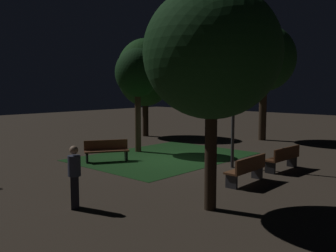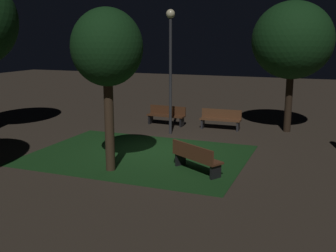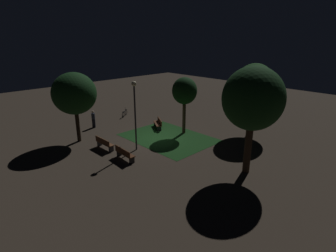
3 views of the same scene
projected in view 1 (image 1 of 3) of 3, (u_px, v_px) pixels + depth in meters
The scene contains 11 objects.
ground_plane at pixel (174, 160), 15.71m from camera, with size 60.00×60.00×0.00m, color #3D3328.
grass_lawn at pixel (164, 157), 16.52m from camera, with size 7.32×5.44×0.01m, color #194219.
bench_back_row at pixel (247, 169), 11.86m from camera, with size 1.81×0.51×0.88m.
bench_corner at pixel (284, 158), 13.76m from camera, with size 1.82×0.58×0.88m.
bench_front_right at pixel (106, 150), 15.40m from camera, with size 1.79×1.34×0.88m.
tree_back_left at pixel (264, 59), 21.22m from camera, with size 3.55×3.55×6.54m.
tree_near_wall at pixel (145, 73), 23.01m from camera, with size 3.51×3.51×6.02m.
tree_lawn_side at pixel (138, 74), 17.41m from camera, with size 2.10×2.10×4.86m.
tree_tall_center at pixel (212, 53), 9.03m from camera, with size 3.36×3.36×5.51m.
lamp_post_path_center at pixel (234, 77), 13.96m from camera, with size 0.36×0.36×5.12m.
pedestrian at pixel (74, 175), 9.42m from camera, with size 0.32×0.34×1.61m.
Camera 1 is at (-11.60, -10.24, 3.08)m, focal length 40.04 mm.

